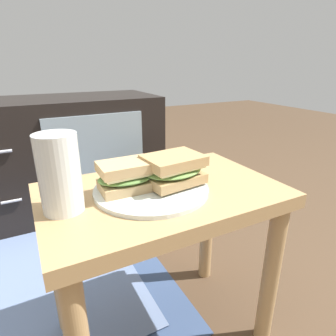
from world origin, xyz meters
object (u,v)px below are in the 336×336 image
plate (151,189)px  beer_glass (60,175)px  sandwich_front (127,176)px  tv_cabinet (65,155)px  sandwich_back (173,169)px  paper_bag (161,197)px

plate → beer_glass: beer_glass is taller
sandwich_front → plate: bearing=-11.6°
tv_cabinet → sandwich_back: 0.99m
plate → sandwich_front: (-0.05, 0.01, 0.04)m
sandwich_back → beer_glass: (-0.25, 0.01, 0.03)m
beer_glass → paper_bag: size_ratio=0.44×
sandwich_back → paper_bag: size_ratio=0.42×
sandwich_back → tv_cabinet: bearing=97.2°
sandwich_front → sandwich_back: 0.11m
plate → beer_glass: 0.21m
plate → beer_glass: (-0.19, 0.00, 0.07)m
sandwich_front → paper_bag: 0.65m
tv_cabinet → sandwich_front: (0.01, -0.93, 0.21)m
plate → sandwich_back: bearing=-11.6°
sandwich_front → sandwich_back: sandwich_back is taller
tv_cabinet → paper_bag: 0.58m
sandwich_back → paper_bag: sandwich_back is taller
paper_bag → tv_cabinet: bearing=124.8°
tv_cabinet → sandwich_front: bearing=-89.1°
plate → sandwich_front: sandwich_front is taller
tv_cabinet → sandwich_back: tv_cabinet is taller
sandwich_front → sandwich_back: (0.11, -0.02, 0.01)m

